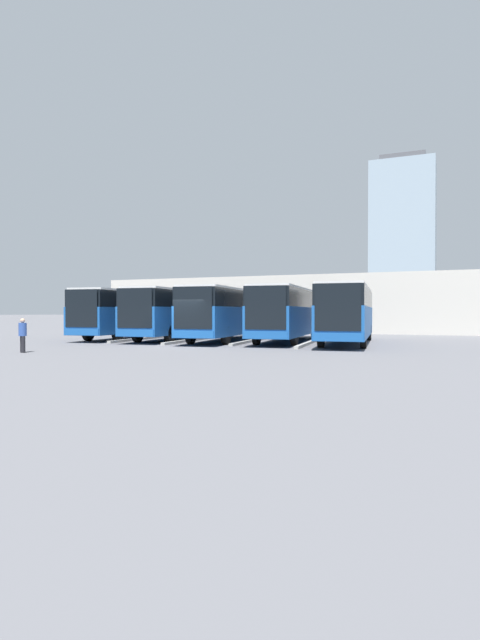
% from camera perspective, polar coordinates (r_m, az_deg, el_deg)
% --- Properties ---
extents(ground_plane, '(600.00, 600.00, 0.00)m').
position_cam_1_polar(ground_plane, '(26.78, -6.45, -3.03)').
color(ground_plane, '#5B5B60').
extents(bus_0, '(3.72, 12.45, 3.31)m').
position_cam_1_polar(bus_0, '(29.71, 12.20, 0.90)').
color(bus_0, '#19519E').
rests_on(bus_0, ground_plane).
extents(curb_divider_0, '(1.04, 7.52, 0.15)m').
position_cam_1_polar(curb_divider_0, '(28.41, 7.74, -2.66)').
color(curb_divider_0, '#9E9E99').
rests_on(curb_divider_0, ground_plane).
extents(bus_1, '(3.72, 12.45, 3.31)m').
position_cam_1_polar(bus_1, '(31.26, 5.54, 0.91)').
color(bus_1, '#19519E').
rests_on(bus_1, ground_plane).
extents(curb_divider_1, '(1.04, 7.52, 0.15)m').
position_cam_1_polar(curb_divider_1, '(30.22, 1.07, -2.44)').
color(curb_divider_1, '#9E9E99').
rests_on(curb_divider_1, ground_plane).
extents(bus_2, '(3.72, 12.45, 3.31)m').
position_cam_1_polar(bus_2, '(31.98, -1.34, 0.91)').
color(bus_2, '#19519E').
rests_on(bus_2, ground_plane).
extents(curb_divider_2, '(1.04, 7.52, 0.15)m').
position_cam_1_polar(curb_divider_2, '(31.24, -5.89, -2.34)').
color(curb_divider_2, '#9E9E99').
rests_on(curb_divider_2, ground_plane).
extents(bus_3, '(3.72, 12.45, 3.31)m').
position_cam_1_polar(bus_3, '(33.93, -7.05, 0.90)').
color(bus_3, '#19519E').
rests_on(bus_3, ground_plane).
extents(curb_divider_3, '(1.04, 7.52, 0.15)m').
position_cam_1_polar(curb_divider_3, '(33.44, -11.42, -2.14)').
color(curb_divider_3, '#9E9E99').
rests_on(curb_divider_3, ground_plane).
extents(bus_4, '(3.72, 12.45, 3.31)m').
position_cam_1_polar(bus_4, '(36.05, -12.23, 0.89)').
color(bus_4, '#19519E').
rests_on(bus_4, ground_plane).
extents(pedestrian, '(0.47, 0.47, 1.55)m').
position_cam_1_polar(pedestrian, '(24.59, -23.59, -1.50)').
color(pedestrian, black).
rests_on(pedestrian, ground_plane).
extents(station_building, '(38.81, 16.98, 5.18)m').
position_cam_1_polar(station_building, '(51.54, 8.02, 1.74)').
color(station_building, beige).
rests_on(station_building, ground_plane).
extents(office_tower, '(21.29, 21.29, 55.80)m').
position_cam_1_polar(office_tower, '(186.41, 18.17, 8.68)').
color(office_tower, '#93A8B7').
rests_on(office_tower, ground_plane).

